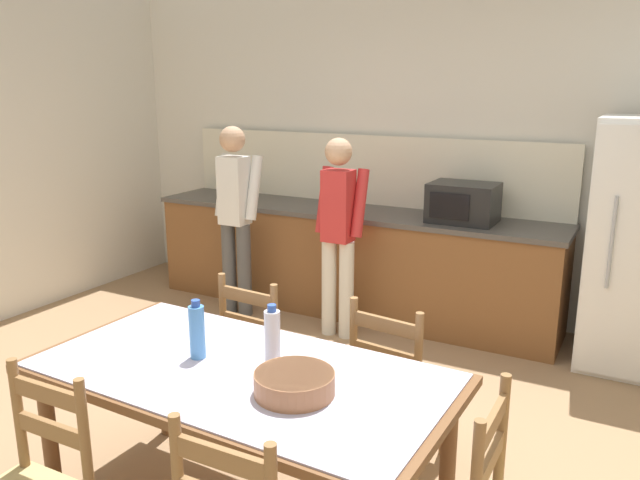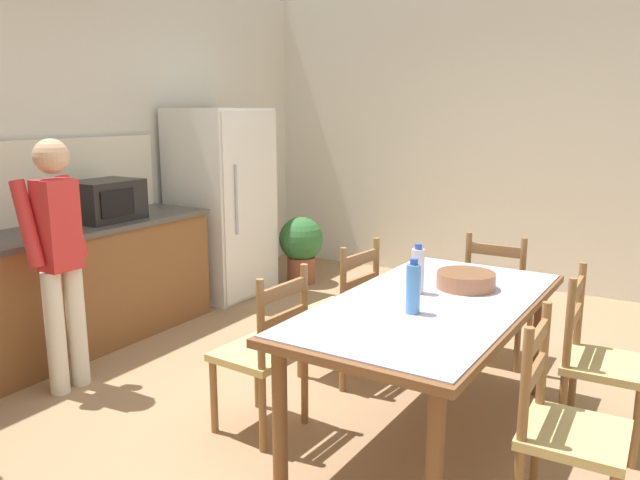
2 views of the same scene
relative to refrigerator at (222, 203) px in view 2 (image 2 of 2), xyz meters
name	(u,v)px [view 2 (image 2 of 2)]	position (x,y,z in m)	size (l,w,h in m)	color
ground_plane	(352,415)	(-1.53, -2.19, -0.86)	(8.32, 8.32, 0.00)	#9E7A56
wall_back	(36,146)	(-1.53, 0.47, 0.59)	(6.52, 0.12, 2.90)	silver
wall_right	(513,137)	(1.73, -2.19, 0.59)	(0.12, 5.20, 2.90)	silver
refrigerator	(222,203)	(0.00, 0.00, 0.00)	(0.81, 0.73, 1.73)	white
microwave	(105,200)	(-1.32, 0.02, 0.19)	(0.50, 0.39, 0.30)	black
dining_table	(430,315)	(-1.52, -2.63, -0.19)	(1.86, 0.98, 0.75)	brown
bottle_near_centre	(413,288)	(-1.74, -2.63, 0.01)	(0.07, 0.07, 0.27)	#4C8ED6
bottle_off_centre	(418,270)	(-1.42, -2.52, 0.01)	(0.07, 0.07, 0.27)	silver
serving_bowl	(466,279)	(-1.20, -2.71, -0.06)	(0.32, 0.32, 0.09)	#9E6642
chair_side_far_right	(343,311)	(-1.09, -1.88, -0.42)	(0.47, 0.45, 0.91)	olive
chair_side_near_right	(598,361)	(-1.12, -3.40, -0.42)	(0.43, 0.41, 0.91)	olive
chair_side_near_left	(565,430)	(-1.95, -3.38, -0.42)	(0.43, 0.41, 0.91)	olive
chair_side_far_left	(265,353)	(-1.91, -1.86, -0.42)	(0.45, 0.43, 0.91)	olive
chair_head_end	(498,299)	(-0.30, -2.66, -0.42)	(0.40, 0.42, 0.91)	olive
person_at_counter	(59,253)	(-2.12, -0.50, 0.01)	(0.39, 0.27, 1.55)	silver
potted_plant	(301,245)	(0.69, -0.43, -0.48)	(0.44, 0.44, 0.67)	brown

